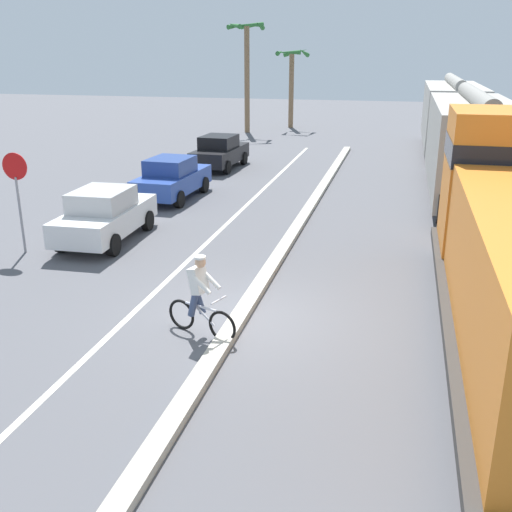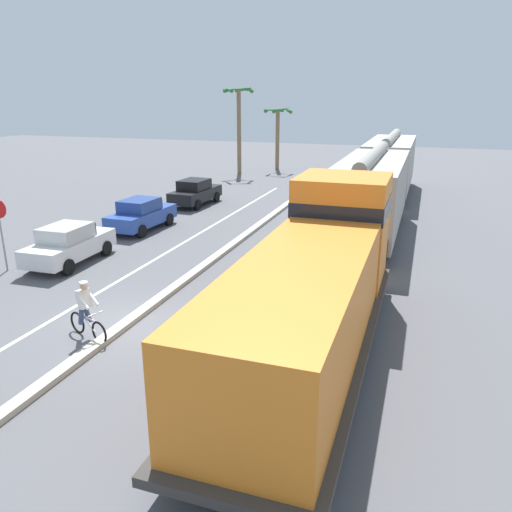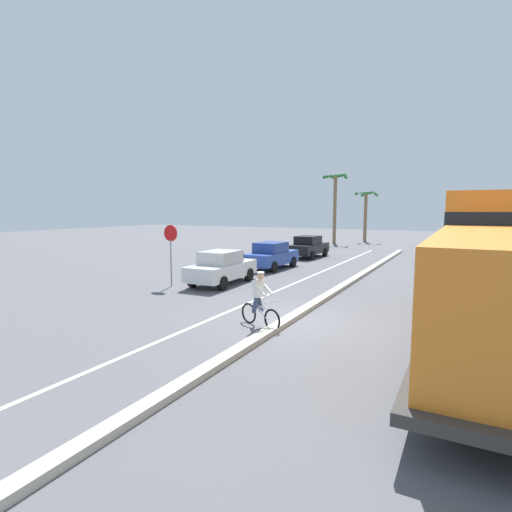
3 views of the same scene
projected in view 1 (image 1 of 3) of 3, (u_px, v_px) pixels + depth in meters
The scene contains 12 objects.
ground_plane at pixel (241, 318), 13.07m from camera, with size 120.00×120.00×0.00m, color #56565B.
median_curb at pixel (291, 236), 18.55m from camera, with size 0.36×36.00×0.16m, color #B2AD9E.
lane_stripe at pixel (217, 233), 19.11m from camera, with size 0.14×36.00×0.01m, color silver.
hopper_car_lead at pixel (471, 146), 22.78m from camera, with size 2.90×10.60×4.18m.
hopper_car_middle at pixel (451, 115), 33.43m from camera, with size 2.90×10.60×4.18m.
parked_car_white at pixel (105, 215), 18.11m from camera, with size 1.94×4.25×1.62m.
parked_car_blue at pixel (172, 178), 23.29m from camera, with size 1.96×4.26×1.62m.
parked_car_black at pixel (220, 152), 29.25m from camera, with size 1.99×4.28×1.62m.
cyclist at pixel (200, 298), 12.04m from camera, with size 1.63×0.69×1.71m.
stop_sign at pixel (17, 183), 16.65m from camera, with size 0.76×0.08×2.88m.
palm_tree_near at pixel (291, 71), 43.67m from camera, with size 2.28×2.31×5.71m.
palm_tree_far at pixel (247, 53), 40.67m from camera, with size 2.70×2.73×7.38m.
Camera 1 is at (3.15, -11.49, 5.55)m, focal length 42.00 mm.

